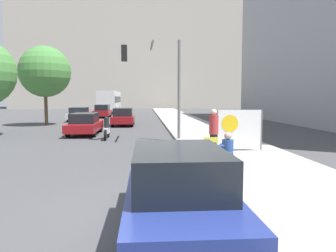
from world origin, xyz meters
The scene contains 15 objects.
ground_plane centered at (0.00, 0.00, 0.00)m, with size 160.00×160.00×0.00m, color #444447.
sidewalk_curb centered at (3.66, 15.00, 0.07)m, with size 4.22×90.00×0.15m, color #A8A399.
building_backdrop_far centered at (-2.00, 68.40, 13.40)m, with size 52.00×12.00×26.80m.
seated_protester centered at (2.32, 3.26, 0.78)m, with size 0.94×0.77×1.19m.
jogger_on_sidewalk centered at (2.41, 5.63, 1.08)m, with size 0.34×0.34×1.81m.
protest_banner centered at (3.80, 7.10, 1.06)m, with size 1.94×0.06×1.71m.
traffic_light_pole centered at (0.58, 11.36, 3.72)m, with size 3.14×2.91×5.26m.
parked_car_curbside centered at (0.42, -0.68, 0.75)m, with size 1.75×4.50×1.52m.
car_on_road_nearest centered at (-3.94, 14.95, 0.70)m, with size 1.76×4.70×1.38m.
car_on_road_midblock centered at (-1.91, 21.44, 0.74)m, with size 1.78×4.31×1.48m.
car_on_road_distant centered at (-6.65, 27.10, 0.69)m, with size 1.82×4.17×1.38m.
car_on_road_far_lane centered at (-5.04, 32.70, 0.75)m, with size 1.74×4.56×1.52m.
city_bus_on_road centered at (-5.46, 45.08, 1.89)m, with size 2.53×11.85×3.30m.
motorcycle_on_road centered at (-2.30, 12.63, 0.55)m, with size 0.28×2.15×1.28m.
street_tree_midblock centered at (-8.47, 22.24, 4.52)m, with size 4.28×4.28×6.67m.
Camera 1 is at (-0.15, -6.22, 2.38)m, focal length 35.00 mm.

